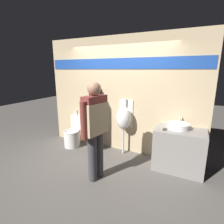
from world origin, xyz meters
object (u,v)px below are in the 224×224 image
at_px(cell_phone, 165,129).
at_px(toilet, 73,134).
at_px(sink_basin, 179,126).
at_px(person_in_vest, 95,125).
at_px(urinal_near_counter, 124,118).

xyz_separation_m(cell_phone, toilet, (-2.31, 0.12, -0.53)).
distance_m(sink_basin, person_in_vest, 1.65).
bearing_deg(sink_basin, person_in_vest, -140.75).
xyz_separation_m(urinal_near_counter, person_in_vest, (-0.08, -1.13, 0.16)).
bearing_deg(urinal_near_counter, cell_phone, -15.77).
height_order(urinal_near_counter, person_in_vest, person_in_vest).
relative_size(sink_basin, person_in_vest, 0.24).
xyz_separation_m(sink_basin, person_in_vest, (-1.28, -1.04, 0.14)).
relative_size(cell_phone, urinal_near_counter, 0.11).
bearing_deg(person_in_vest, cell_phone, -37.89).
bearing_deg(toilet, cell_phone, -2.87).
distance_m(cell_phone, urinal_near_counter, 1.00).
distance_m(urinal_near_counter, person_in_vest, 1.14).
bearing_deg(sink_basin, cell_phone, -141.46).
bearing_deg(urinal_near_counter, sink_basin, -4.22).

